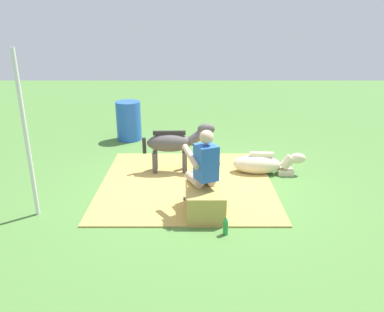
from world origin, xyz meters
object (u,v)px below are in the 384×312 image
hay_bale (206,202)px  pony_lying (262,164)px  water_barrel (129,121)px  soda_bottle (226,226)px  tent_pole_left (26,137)px  person_seated (203,167)px  pony_standing (174,143)px

hay_bale → pony_lying: pony_lying is taller
water_barrel → hay_bale: bearing=-155.4°
soda_bottle → tent_pole_left: (0.56, 2.76, 1.07)m
pony_lying → soda_bottle: size_ratio=4.98×
hay_bale → person_seated: person_seated is taller
water_barrel → person_seated: bearing=-155.0°
person_seated → pony_standing: person_seated is taller
hay_bale → pony_standing: 1.79m
water_barrel → tent_pole_left: size_ratio=0.38×
pony_standing → tent_pole_left: tent_pole_left is taller
pony_lying → soda_bottle: 2.31m
person_seated → water_barrel: bearing=25.0°
hay_bale → pony_lying: bearing=-35.0°
pony_lying → soda_bottle: bearing=158.1°
pony_standing → tent_pole_left: bearing=130.1°
soda_bottle → tent_pole_left: bearing=78.4°
person_seated → pony_standing: 1.60m
pony_lying → hay_bale: bearing=145.0°
pony_standing → pony_lying: size_ratio=1.00×
tent_pole_left → pony_lying: bearing=-66.4°
pony_standing → person_seated: bearing=-162.1°
pony_standing → pony_lying: pony_standing is taller
soda_bottle → tent_pole_left: 3.01m
hay_bale → water_barrel: bearing=24.6°
hay_bale → water_barrel: 4.12m
person_seated → pony_lying: bearing=-38.8°
pony_lying → water_barrel: water_barrel is taller
water_barrel → tent_pole_left: tent_pole_left is taller
hay_bale → soda_bottle: 0.62m
pony_standing → pony_lying: (-0.08, -1.64, -0.39)m
pony_standing → water_barrel: (2.07, 1.18, -0.12)m
person_seated → pony_standing: (1.52, 0.49, -0.12)m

